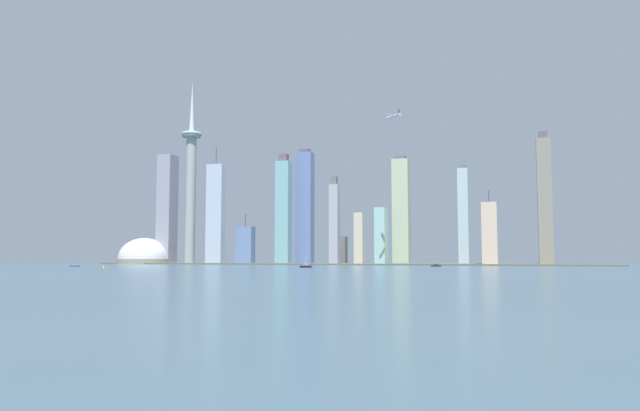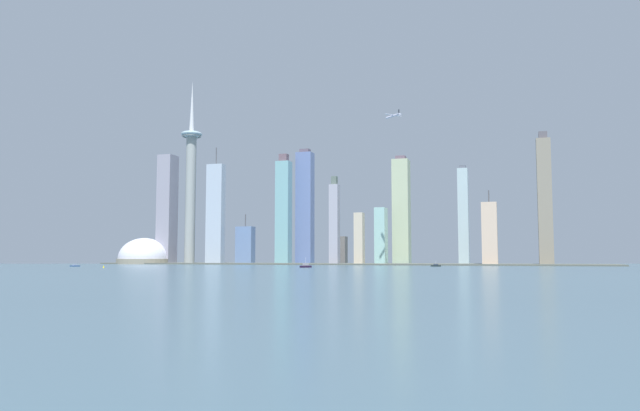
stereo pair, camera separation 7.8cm
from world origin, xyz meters
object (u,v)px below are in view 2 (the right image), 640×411
skyscraper_10 (464,216)px  skyscraper_11 (545,200)px  skyscraper_6 (284,211)px  skyscraper_12 (359,239)px  skyscraper_4 (342,250)px  boat_2 (75,266)px  observation_tower (191,180)px  skyscraper_7 (401,211)px  boat_0 (306,266)px  skyscraper_5 (334,223)px  skyscraper_9 (167,209)px  skyscraper_3 (490,234)px  stadium_dome (144,259)px  boat_1 (436,265)px  skyscraper_8 (245,245)px  skyscraper_2 (215,214)px  skyscraper_0 (305,207)px  airplane (393,116)px  channel_buoy_0 (104,267)px  skyscraper_1 (381,236)px

skyscraper_10 → skyscraper_11: 114.97m
skyscraper_6 → skyscraper_12: (128.10, -34.38, -44.49)m
skyscraper_4 → boat_2: 384.55m
observation_tower → skyscraper_7: 335.70m
skyscraper_7 → boat_0: size_ratio=11.34×
skyscraper_5 → skyscraper_9: 291.03m
skyscraper_3 → skyscraper_5: size_ratio=0.79×
stadium_dome → boat_2: (67.16, -240.28, -6.65)m
skyscraper_10 → boat_1: (-21.53, -155.97, -68.26)m
skyscraper_8 → skyscraper_12: (191.70, -34.00, 7.53)m
skyscraper_5 → boat_2: 345.71m
observation_tower → skyscraper_10: bearing=5.0°
stadium_dome → skyscraper_7: size_ratio=0.52×
skyscraper_2 → boat_0: 325.96m
skyscraper_3 → skyscraper_5: bearing=180.0°
skyscraper_0 → airplane: 241.14m
skyscraper_10 → skyscraper_12: 153.19m
skyscraper_3 → skyscraper_11: size_ratio=0.56×
skyscraper_9 → boat_1: bearing=-15.6°
skyscraper_10 → channel_buoy_0: bearing=-134.7°
skyscraper_2 → skyscraper_9: bearing=173.3°
skyscraper_8 → boat_2: (-94.64, -270.33, -28.18)m
observation_tower → skyscraper_5: bearing=-5.1°
skyscraper_2 → airplane: size_ratio=7.56×
skyscraper_4 → skyscraper_9: bearing=-171.8°
stadium_dome → skyscraper_9: 86.77m
skyscraper_11 → boat_1: size_ratio=14.63×
skyscraper_2 → skyscraper_5: 197.52m
skyscraper_0 → observation_tower: bearing=-163.1°
skyscraper_2 → skyscraper_10: 373.76m
skyscraper_6 → boat_1: skyscraper_6 is taller
skyscraper_1 → boat_1: size_ratio=6.78×
skyscraper_9 → skyscraper_0: bearing=12.7°
skyscraper_3 → skyscraper_11: bearing=17.0°
skyscraper_1 → skyscraper_10: bearing=10.3°
skyscraper_5 → skyscraper_10: bearing=18.5°
stadium_dome → skyscraper_5: 323.33m
skyscraper_1 → boat_0: size_ratio=5.70×
observation_tower → skyscraper_10: (419.35, 36.41, -63.93)m
skyscraper_3 → boat_0: 280.65m
skyscraper_11 → skyscraper_6: bearing=177.0°
observation_tower → skyscraper_12: (278.87, -15.20, -96.63)m
skyscraper_6 → boat_0: bearing=-63.9°
stadium_dome → airplane: size_ratio=3.55×
skyscraper_1 → skyscraper_12: skyscraper_1 is taller
skyscraper_2 → skyscraper_1: bearing=5.0°
skyscraper_7 → boat_2: bearing=-137.2°
skyscraper_9 → skyscraper_11: size_ratio=0.99×
boat_0 → airplane: size_ratio=0.60×
skyscraper_5 → boat_1: size_ratio=10.40×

